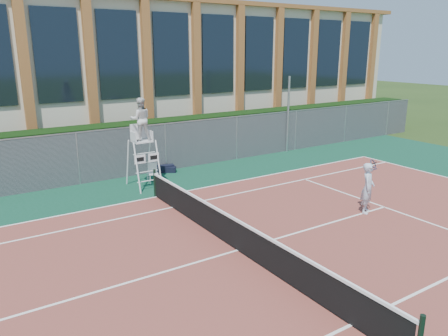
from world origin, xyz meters
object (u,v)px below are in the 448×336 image
steel_pole (288,115)px  umpire_chair (141,122)px  tennis_player (368,188)px  plastic_chair (153,171)px

steel_pole → umpire_chair: bearing=-169.8°
steel_pole → umpire_chair: size_ratio=1.11×
umpire_chair → tennis_player: umpire_chair is taller
steel_pole → tennis_player: bearing=-114.1°
umpire_chair → tennis_player: bearing=-53.0°
tennis_player → steel_pole: bearing=65.9°
steel_pole → plastic_chair: (-8.62, -1.34, -1.56)m
umpire_chair → plastic_chair: umpire_chair is taller
steel_pole → tennis_player: 9.58m
plastic_chair → tennis_player: 8.74m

